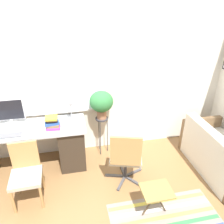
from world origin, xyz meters
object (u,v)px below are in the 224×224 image
at_px(keyboard, 8,136).
at_px(couch_loveseat, 220,156).
at_px(desk_lamp, 71,108).
at_px(folding_stool, 157,192).
at_px(monitor, 9,112).
at_px(book_stack, 52,123).
at_px(desk_chair_wooden, 26,172).
at_px(mouse, 27,132).
at_px(potted_plant, 101,102).
at_px(plant_stand, 102,124).
at_px(office_chair_swivel, 126,156).

height_order(keyboard, couch_loveseat, keyboard).
distance_m(desk_lamp, couch_loveseat, 2.50).
relative_size(desk_lamp, couch_loveseat, 0.25).
relative_size(desk_lamp, folding_stool, 0.84).
relative_size(monitor, book_stack, 1.90).
height_order(desk_lamp, desk_chair_wooden, desk_lamp).
bearing_deg(keyboard, mouse, 6.54).
bearing_deg(potted_plant, folding_stool, -72.72).
bearing_deg(folding_stool, plant_stand, 107.28).
bearing_deg(desk_lamp, desk_chair_wooden, -133.02).
bearing_deg(monitor, keyboard, -86.59).
relative_size(keyboard, couch_loveseat, 0.26).
xyz_separation_m(monitor, potted_plant, (1.44, -0.01, 0.03)).
height_order(couch_loveseat, folding_stool, couch_loveseat).
relative_size(couch_loveseat, plant_stand, 1.98).
relative_size(monitor, folding_stool, 1.05).
distance_m(mouse, folding_stool, 2.00).
distance_m(keyboard, folding_stool, 2.19).
xyz_separation_m(couch_loveseat, potted_plant, (-1.77, 0.86, 0.73)).
distance_m(mouse, book_stack, 0.39).
distance_m(potted_plant, folding_stool, 1.64).
height_order(monitor, couch_loveseat, monitor).
distance_m(office_chair_swivel, potted_plant, 0.99).
xyz_separation_m(potted_plant, folding_stool, (0.45, -1.44, -0.63)).
bearing_deg(desk_lamp, couch_loveseat, -18.22).
xyz_separation_m(office_chair_swivel, plant_stand, (-0.22, 0.80, 0.12)).
height_order(mouse, office_chair_swivel, office_chair_swivel).
bearing_deg(mouse, monitor, 126.92).
distance_m(office_chair_swivel, plant_stand, 0.84).
distance_m(desk_lamp, folding_stool, 1.75).
xyz_separation_m(desk_lamp, folding_stool, (0.95, -1.33, -0.62)).
xyz_separation_m(desk_chair_wooden, folding_stool, (1.62, -0.62, -0.08)).
height_order(monitor, plant_stand, monitor).
bearing_deg(keyboard, office_chair_swivel, -14.45).
relative_size(book_stack, plant_stand, 0.33).
bearing_deg(monitor, desk_lamp, -7.10).
relative_size(monitor, couch_loveseat, 0.31).
relative_size(mouse, couch_loveseat, 0.05).
relative_size(desk_chair_wooden, couch_loveseat, 0.60).
relative_size(office_chair_swivel, folding_stool, 2.17).
relative_size(office_chair_swivel, couch_loveseat, 0.65).
relative_size(mouse, plant_stand, 0.09).
bearing_deg(folding_stool, potted_plant, 107.28).
relative_size(keyboard, potted_plant, 0.75).
relative_size(desk_chair_wooden, plant_stand, 1.19).
height_order(keyboard, desk_chair_wooden, desk_chair_wooden).
bearing_deg(book_stack, office_chair_swivel, -26.83).
bearing_deg(folding_stool, desk_lamp, 125.55).
height_order(keyboard, mouse, mouse).
distance_m(desk_lamp, book_stack, 0.37).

